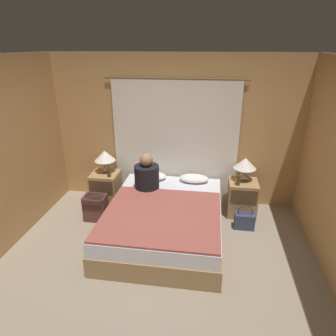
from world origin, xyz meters
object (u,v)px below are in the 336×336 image
lamp_left (105,157)px  handbag_on_floor (244,220)px  nightstand_left (106,188)px  pillow_right (194,178)px  pillow_left (152,176)px  lamp_right (245,165)px  backpack_on_floor (96,206)px  beer_bottle_on_left_stand (109,172)px  nightstand_right (242,198)px  person_left_in_bed (147,175)px  bed (165,220)px  beer_bottle_on_right_stand (238,180)px

lamp_left → handbag_on_floor: bearing=-12.2°
nightstand_left → handbag_on_floor: bearing=-10.5°
lamp_left → pillow_right: bearing=1.0°
lamp_left → pillow_left: (0.80, 0.03, -0.31)m
lamp_right → backpack_on_floor: lamp_right is taller
nightstand_left → lamp_right: lamp_right is taller
beer_bottle_on_left_stand → backpack_on_floor: bearing=-106.7°
nightstand_right → pillow_right: 0.84m
nightstand_right → beer_bottle_on_left_stand: (-2.19, -0.12, 0.37)m
nightstand_right → person_left_in_bed: (-1.52, -0.27, 0.42)m
bed → beer_bottle_on_right_stand: (1.05, 0.64, 0.43)m
lamp_left → pillow_right: (1.51, 0.03, -0.31)m
nightstand_right → person_left_in_bed: 1.60m
bed → pillow_left: bearing=112.5°
nightstand_right → pillow_right: (-0.80, 0.10, 0.25)m
beer_bottle_on_right_stand → beer_bottle_on_left_stand: bearing=-180.0°
nightstand_left → handbag_on_floor: 2.37m
lamp_left → pillow_left: 0.86m
beer_bottle_on_left_stand → bed: bearing=-31.7°
beer_bottle_on_left_stand → handbag_on_floor: beer_bottle_on_left_stand is taller
beer_bottle_on_left_stand → beer_bottle_on_right_stand: 2.08m
bed → nightstand_left: nightstand_left is taller
beer_bottle_on_right_stand → backpack_on_floor: beer_bottle_on_right_stand is taller
person_left_in_bed → beer_bottle_on_right_stand: 1.42m
person_left_in_bed → handbag_on_floor: 1.65m
pillow_left → person_left_in_bed: 0.41m
bed → lamp_right: 1.55m
pillow_right → beer_bottle_on_right_stand: bearing=-17.7°
beer_bottle_on_left_stand → nightstand_left: bearing=134.6°
lamp_left → beer_bottle_on_left_stand: bearing=-58.0°
lamp_left → beer_bottle_on_left_stand: size_ratio=1.77×
person_left_in_bed → lamp_left: bearing=156.7°
pillow_right → bed: bearing=-112.5°
bed → pillow_right: pillow_right is taller
lamp_left → beer_bottle_on_left_stand: lamp_left is taller
pillow_left → person_left_in_bed: bearing=-91.0°
nightstand_left → lamp_left: lamp_left is taller
nightstand_right → beer_bottle_on_left_stand: bearing=-176.8°
nightstand_left → handbag_on_floor: (2.33, -0.43, -0.16)m
beer_bottle_on_left_stand → person_left_in_bed: bearing=-12.3°
bed → handbag_on_floor: (1.17, 0.33, -0.11)m
beer_bottle_on_left_stand → backpack_on_floor: (-0.12, -0.39, -0.43)m
nightstand_right → pillow_right: bearing=173.0°
nightstand_left → lamp_left: (0.00, 0.07, 0.56)m
nightstand_right → nightstand_left: bearing=180.0°
nightstand_left → beer_bottle_on_left_stand: bearing=-45.4°
lamp_right → person_left_in_bed: person_left_in_bed is taller
bed → pillow_left: size_ratio=4.29×
pillow_left → beer_bottle_on_left_stand: bearing=-161.8°
person_left_in_bed → pillow_right: bearing=27.1°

